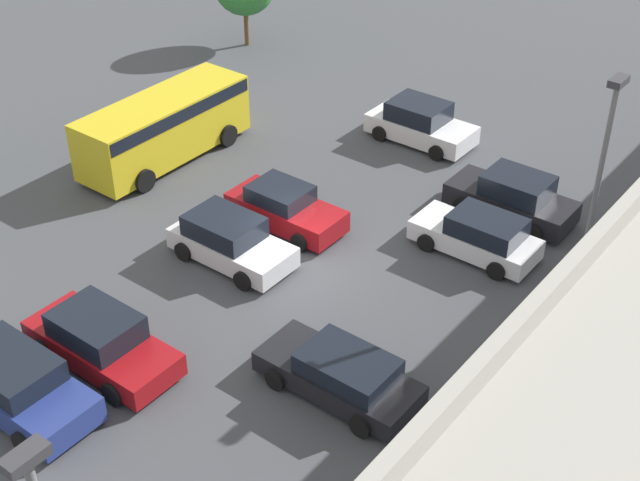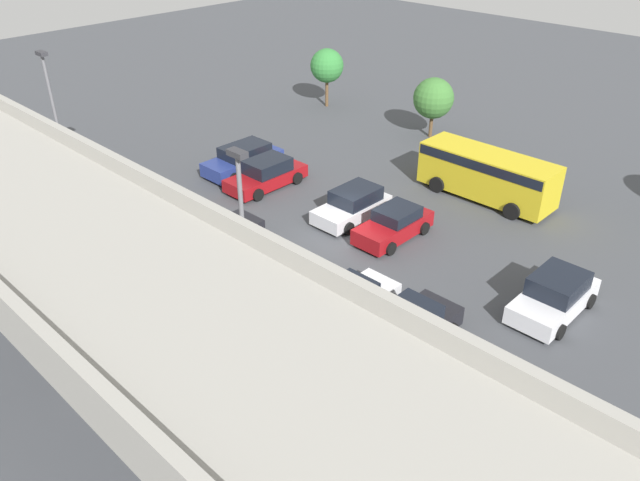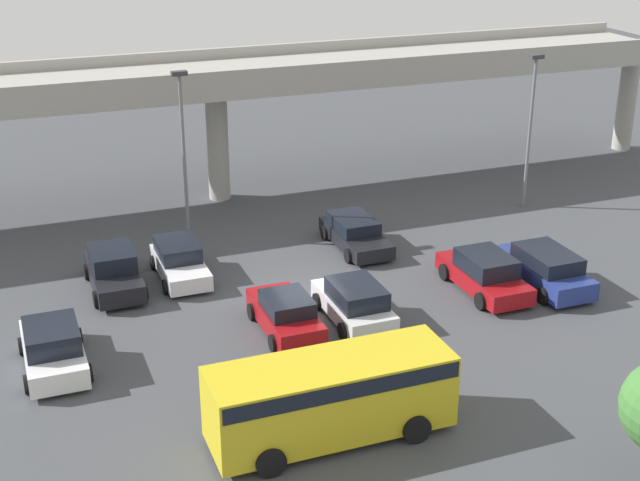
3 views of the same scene
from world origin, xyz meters
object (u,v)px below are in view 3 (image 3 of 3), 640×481
at_px(lamp_post_near_aisle, 531,119).
at_px(parked_car_1, 114,271).
at_px(shuttle_bus, 331,393).
at_px(parked_car_4, 355,303).
at_px(parked_car_3, 286,314).
at_px(lamp_post_mid_lot, 183,144).
at_px(parked_car_6, 484,274).
at_px(parked_car_5, 355,233).
at_px(parked_car_2, 179,261).
at_px(parked_car_0, 53,348).
at_px(parked_car_7, 544,268).

bearing_deg(lamp_post_near_aisle, parked_car_1, -173.34).
bearing_deg(shuttle_bus, lamp_post_near_aisle, -137.47).
height_order(parked_car_4, shuttle_bus, shuttle_bus).
distance_m(parked_car_3, lamp_post_mid_lot, 11.13).
bearing_deg(lamp_post_near_aisle, lamp_post_mid_lot, 174.28).
height_order(parked_car_6, lamp_post_near_aisle, lamp_post_near_aisle).
distance_m(parked_car_5, lamp_post_near_aisle, 11.22).
bearing_deg(parked_car_4, parked_car_2, 40.18).
distance_m(parked_car_0, parked_car_4, 11.17).
distance_m(parked_car_1, parked_car_2, 2.80).
relative_size(parked_car_2, parked_car_5, 0.92).
height_order(parked_car_4, parked_car_7, parked_car_7).
bearing_deg(lamp_post_mid_lot, parked_car_7, -39.25).
distance_m(parked_car_0, parked_car_6, 17.20).
relative_size(parked_car_4, lamp_post_near_aisle, 0.55).
bearing_deg(shuttle_bus, parked_car_2, -82.59).
xyz_separation_m(parked_car_6, lamp_post_near_aisle, (7.18, 8.15, 3.84)).
bearing_deg(parked_car_6, parked_car_3, 92.86).
relative_size(parked_car_0, parked_car_1, 0.97).
xyz_separation_m(parked_car_5, shuttle_bus, (-6.56, -13.55, 0.87)).
height_order(parked_car_2, lamp_post_near_aisle, lamp_post_near_aisle).
distance_m(parked_car_2, parked_car_3, 6.81).
bearing_deg(parked_car_2, parked_car_3, 22.79).
xyz_separation_m(parked_car_1, parked_car_2, (2.79, 0.19, -0.07)).
bearing_deg(parked_car_0, parked_car_2, -44.11).
relative_size(parked_car_3, shuttle_bus, 0.58).
height_order(parked_car_4, parked_car_5, parked_car_4).
bearing_deg(parked_car_7, parked_car_2, 65.72).
bearing_deg(parked_car_5, parked_car_1, -87.15).
bearing_deg(parked_car_0, parked_car_3, -92.18).
bearing_deg(lamp_post_mid_lot, parked_car_1, -134.24).
xyz_separation_m(parked_car_0, parked_car_3, (8.41, -0.32, -0.07)).
height_order(parked_car_0, parked_car_6, parked_car_0).
distance_m(shuttle_bus, lamp_post_mid_lot, 17.51).
distance_m(parked_car_5, shuttle_bus, 15.08).
distance_m(parked_car_2, parked_car_6, 12.83).
bearing_deg(parked_car_7, parked_car_4, 90.45).
distance_m(parked_car_0, parked_car_3, 8.42).
distance_m(parked_car_5, parked_car_6, 6.96).
xyz_separation_m(parked_car_5, parked_car_6, (3.15, -6.20, 0.09)).
distance_m(parked_car_1, parked_car_7, 17.88).
relative_size(parked_car_1, parked_car_4, 1.06).
bearing_deg(lamp_post_near_aisle, parked_car_6, -131.39).
xyz_separation_m(parked_car_1, parked_car_6, (14.22, -5.65, -0.02)).
relative_size(parked_car_5, parked_car_7, 0.96).
relative_size(parked_car_0, parked_car_2, 1.03).
bearing_deg(parked_car_4, lamp_post_mid_lot, 21.30).
xyz_separation_m(parked_car_3, parked_car_7, (11.37, -0.04, 0.07)).
height_order(parked_car_2, parked_car_6, parked_car_6).
bearing_deg(parked_car_1, lamp_post_mid_lot, 135.76).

